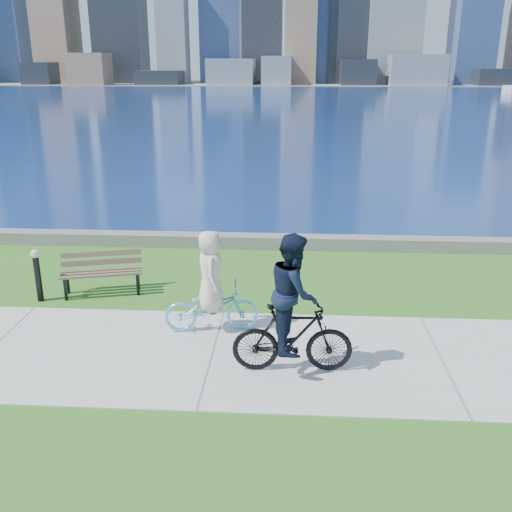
{
  "coord_description": "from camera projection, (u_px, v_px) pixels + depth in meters",
  "views": [
    {
      "loc": [
        1.33,
        -8.91,
        4.91
      ],
      "look_at": [
        0.64,
        2.23,
        1.1
      ],
      "focal_mm": 40.0,
      "sensor_mm": 36.0,
      "label": 1
    }
  ],
  "objects": [
    {
      "name": "bay_water",
      "position": [
        283.0,
        99.0,
        78.07
      ],
      "size": [
        320.0,
        131.0,
        0.01
      ],
      "primitive_type": "cube",
      "color": "navy",
      "rests_on": "ground"
    },
    {
      "name": "ground",
      "position": [
        212.0,
        355.0,
        10.08
      ],
      "size": [
        320.0,
        320.0,
        0.0
      ],
      "primitive_type": "plane",
      "color": "#2B631A",
      "rests_on": "ground"
    },
    {
      "name": "concrete_path",
      "position": [
        212.0,
        354.0,
        10.08
      ],
      "size": [
        80.0,
        3.5,
        0.02
      ],
      "primitive_type": "cube",
      "color": "#B0B0AB",
      "rests_on": "ground"
    },
    {
      "name": "cyclist_woman",
      "position": [
        211.0,
        294.0,
        10.73
      ],
      "size": [
        0.91,
        1.86,
        1.99
      ],
      "rotation": [
        0.0,
        0.0,
        1.74
      ],
      "color": "#63C4F1",
      "rests_on": "ground"
    },
    {
      "name": "bollard_lamp",
      "position": [
        37.0,
        272.0,
        12.14
      ],
      "size": [
        0.19,
        0.19,
        1.17
      ],
      "color": "black",
      "rests_on": "ground"
    },
    {
      "name": "park_bench",
      "position": [
        102.0,
        269.0,
        12.62
      ],
      "size": [
        1.85,
        1.02,
        0.91
      ],
      "rotation": [
        0.0,
        0.0,
        0.25
      ],
      "color": "black",
      "rests_on": "ground"
    },
    {
      "name": "cyclist_man",
      "position": [
        293.0,
        316.0,
        9.21
      ],
      "size": [
        0.77,
        2.0,
        2.38
      ],
      "rotation": [
        0.0,
        0.0,
        1.62
      ],
      "color": "black",
      "rests_on": "ground"
    },
    {
      "name": "seawall",
      "position": [
        242.0,
        241.0,
        15.88
      ],
      "size": [
        90.0,
        0.5,
        0.35
      ],
      "primitive_type": "cube",
      "color": "#65645E",
      "rests_on": "ground"
    },
    {
      "name": "far_shore",
      "position": [
        288.0,
        84.0,
        132.83
      ],
      "size": [
        320.0,
        30.0,
        0.12
      ],
      "primitive_type": "cube",
      "color": "gray",
      "rests_on": "ground"
    }
  ]
}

